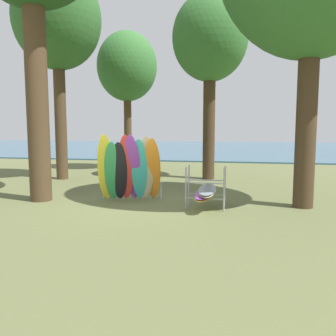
{
  "coord_description": "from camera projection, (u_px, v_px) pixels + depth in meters",
  "views": [
    {
      "loc": [
        3.33,
        -10.47,
        2.37
      ],
      "look_at": [
        1.06,
        0.54,
        1.1
      ],
      "focal_mm": 37.65,
      "sensor_mm": 36.0,
      "label": 1
    }
  ],
  "objects": [
    {
      "name": "lake_water",
      "position": [
        212.0,
        148.0,
        42.21
      ],
      "size": [
        80.0,
        36.0,
        0.1
      ],
      "primitive_type": "cube",
      "color": "#38607A",
      "rests_on": "ground"
    },
    {
      "name": "ground_plane",
      "position": [
        132.0,
        204.0,
        11.12
      ],
      "size": [
        80.0,
        80.0,
        0.0
      ],
      "primitive_type": "plane",
      "color": "#60663D"
    },
    {
      "name": "tree_mid_behind",
      "position": [
        57.0,
        21.0,
        15.76
      ],
      "size": [
        3.92,
        3.92,
        9.51
      ],
      "color": "#4C3823",
      "rests_on": "ground"
    },
    {
      "name": "board_storage_rack",
      "position": [
        206.0,
        192.0,
        10.45
      ],
      "size": [
        1.15,
        2.12,
        1.25
      ],
      "color": "#9EA0A5",
      "rests_on": "ground"
    },
    {
      "name": "tree_far_left_back",
      "position": [
        127.0,
        68.0,
        19.82
      ],
      "size": [
        3.37,
        3.37,
        7.78
      ],
      "color": "#4C3823",
      "rests_on": "ground"
    },
    {
      "name": "leaning_board_pile",
      "position": [
        129.0,
        169.0,
        11.53
      ],
      "size": [
        2.16,
        1.31,
        2.2
      ],
      "color": "yellow",
      "rests_on": "ground"
    },
    {
      "name": "tree_far_right_back",
      "position": [
        210.0,
        40.0,
        15.87
      ],
      "size": [
        3.42,
        3.42,
        8.42
      ],
      "color": "#42301E",
      "rests_on": "ground"
    }
  ]
}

